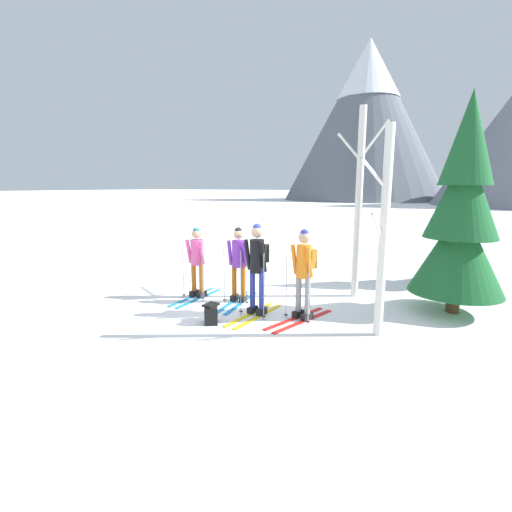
# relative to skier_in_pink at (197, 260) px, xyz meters

# --- Properties ---
(ground_plane) EXTENTS (400.00, 400.00, 0.00)m
(ground_plane) POSITION_rel_skier_in_pink_xyz_m (1.17, -0.09, -0.88)
(ground_plane) COLOR white
(skier_in_pink) EXTENTS (0.61, 1.64, 1.63)m
(skier_in_pink) POSITION_rel_skier_in_pink_xyz_m (0.00, 0.00, 0.00)
(skier_in_pink) COLOR #1E84D1
(skier_in_pink) RESTS_ON ground
(skier_in_purple) EXTENTS (0.61, 1.74, 1.67)m
(skier_in_purple) POSITION_rel_skier_in_pink_xyz_m (1.01, 0.20, 0.03)
(skier_in_purple) COLOR #1E84D1
(skier_in_purple) RESTS_ON ground
(skier_in_black) EXTENTS (0.61, 1.68, 1.84)m
(skier_in_black) POSITION_rel_skier_in_pink_xyz_m (1.79, -0.32, 0.17)
(skier_in_black) COLOR yellow
(skier_in_black) RESTS_ON ground
(skier_in_orange) EXTENTS (0.74, 1.75, 1.76)m
(skier_in_orange) POSITION_rel_skier_in_pink_xyz_m (2.69, -0.10, 0.12)
(skier_in_orange) COLOR red
(skier_in_orange) RESTS_ON ground
(pine_tree_near) EXTENTS (1.79, 1.79, 4.33)m
(pine_tree_near) POSITION_rel_skier_in_pink_xyz_m (5.18, 1.83, 1.10)
(pine_tree_near) COLOR #51381E
(pine_tree_near) RESTS_ON ground
(pine_tree_mid) EXTENTS (1.58, 1.58, 3.83)m
(pine_tree_mid) POSITION_rel_skier_in_pink_xyz_m (5.13, 4.27, 0.87)
(pine_tree_mid) COLOR #51381E
(pine_tree_mid) RESTS_ON ground
(birch_tree_tall) EXTENTS (0.43, 0.48, 3.53)m
(birch_tree_tall) POSITION_rel_skier_in_pink_xyz_m (4.12, -0.18, 0.91)
(birch_tree_tall) COLOR silver
(birch_tree_tall) RESTS_ON ground
(birch_tree_slender) EXTENTS (0.98, 1.08, 4.26)m
(birch_tree_slender) POSITION_rel_skier_in_pink_xyz_m (3.11, 1.96, 1.36)
(birch_tree_slender) COLOR silver
(birch_tree_slender) RESTS_ON ground
(backpack_on_snow_front) EXTENTS (0.38, 0.40, 0.38)m
(backpack_on_snow_front) POSITION_rel_skier_in_pink_xyz_m (1.29, -1.19, -0.69)
(backpack_on_snow_front) COLOR black
(backpack_on_snow_front) RESTS_ON ground
(mountain_ridge_distant) EXTENTS (54.98, 37.77, 27.51)m
(mountain_ridge_distant) POSITION_rel_skier_in_pink_xyz_m (-0.81, 59.24, 12.27)
(mountain_ridge_distant) COLOR slate
(mountain_ridge_distant) RESTS_ON ground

